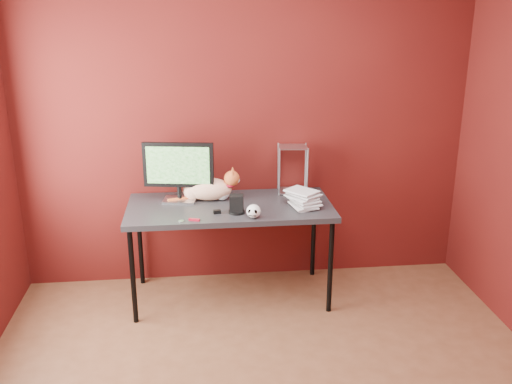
{
  "coord_description": "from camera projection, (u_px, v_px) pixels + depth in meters",
  "views": [
    {
      "loc": [
        -0.39,
        -2.57,
        2.16
      ],
      "look_at": [
        0.02,
        1.15,
        0.92
      ],
      "focal_mm": 40.0,
      "sensor_mm": 36.0,
      "label": 1
    }
  ],
  "objects": [
    {
      "name": "wire_rack",
      "position": [
        293.0,
        169.0,
        4.42
      ],
      "size": [
        0.23,
        0.2,
        0.37
      ],
      "rotation": [
        0.0,
        0.0,
        -0.1
      ],
      "color": "#A6A6AB",
      "rests_on": "desk"
    },
    {
      "name": "speaker",
      "position": [
        237.0,
        205.0,
        4.01
      ],
      "size": [
        0.12,
        0.12,
        0.13
      ],
      "rotation": [
        0.0,
        0.0,
        -0.14
      ],
      "color": "black",
      "rests_on": "desk"
    },
    {
      "name": "pocket_knife",
      "position": [
        194.0,
        220.0,
        3.88
      ],
      "size": [
        0.08,
        0.04,
        0.02
      ],
      "primitive_type": "cube",
      "rotation": [
        0.0,
        0.0,
        -0.32
      ],
      "color": "maroon",
      "rests_on": "desk"
    },
    {
      "name": "black_gadget",
      "position": [
        217.0,
        212.0,
        4.02
      ],
      "size": [
        0.06,
        0.04,
        0.02
      ],
      "primitive_type": "cube",
      "rotation": [
        0.0,
        0.0,
        0.17
      ],
      "color": "black",
      "rests_on": "desk"
    },
    {
      "name": "room",
      "position": [
        278.0,
        162.0,
        2.69
      ],
      "size": [
        3.52,
        3.52,
        2.61
      ],
      "color": "brown",
      "rests_on": "ground"
    },
    {
      "name": "cat",
      "position": [
        208.0,
        189.0,
        4.27
      ],
      "size": [
        0.54,
        0.25,
        0.25
      ],
      "rotation": [
        0.0,
        0.0,
        -0.16
      ],
      "color": "orange",
      "rests_on": "desk"
    },
    {
      "name": "book_stack",
      "position": [
        296.0,
        117.0,
        3.92
      ],
      "size": [
        0.27,
        0.28,
        1.33
      ],
      "rotation": [
        0.0,
        0.0,
        0.4
      ],
      "color": "beige",
      "rests_on": "desk"
    },
    {
      "name": "skull_mug",
      "position": [
        254.0,
        211.0,
        3.92
      ],
      "size": [
        0.1,
        0.1,
        0.1
      ],
      "rotation": [
        0.0,
        0.0,
        -0.28
      ],
      "color": "white",
      "rests_on": "desk"
    },
    {
      "name": "desk",
      "position": [
        230.0,
        211.0,
        4.2
      ],
      "size": [
        1.5,
        0.7,
        0.75
      ],
      "color": "black",
      "rests_on": "ground"
    },
    {
      "name": "monitor",
      "position": [
        178.0,
        169.0,
        4.18
      ],
      "size": [
        0.52,
        0.2,
        0.45
      ],
      "rotation": [
        0.0,
        0.0,
        -0.16
      ],
      "color": "#A6A6AB",
      "rests_on": "desk"
    },
    {
      "name": "washer",
      "position": [
        181.0,
        221.0,
        3.87
      ],
      "size": [
        0.04,
        0.04,
        0.0
      ],
      "primitive_type": "cylinder",
      "color": "#A6A6AB",
      "rests_on": "desk"
    }
  ]
}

